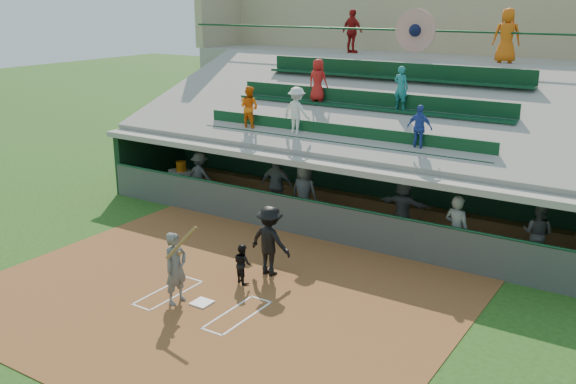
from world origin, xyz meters
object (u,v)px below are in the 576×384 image
Objects in this scene: catcher at (242,263)px; white_table at (182,180)px; batter_at_plate at (176,268)px; home_plate at (202,303)px; water_cooler at (181,166)px.

white_table is at bearing -14.57° from catcher.
catcher is 1.18× the size of white_table.
catcher is (0.61, 1.67, -0.36)m from batter_at_plate.
home_plate is 0.52× the size of white_table.
home_plate is 0.44× the size of catcher.
water_cooler is at bearing 134.47° from home_plate.
white_table is (-5.90, 6.76, -0.47)m from batter_at_plate.
catcher is 8.20m from water_cooler.
catcher is 8.26m from white_table.
batter_at_plate reaches higher than catcher.
catcher is (0.10, 1.43, 0.48)m from home_plate.
home_plate is 9.11m from water_cooler.
batter_at_plate reaches higher than home_plate.
catcher reaches higher than white_table.
batter_at_plate reaches higher than white_table.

